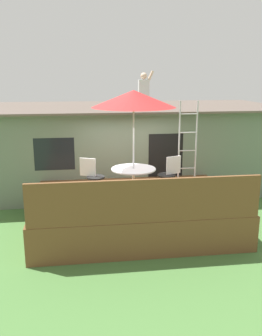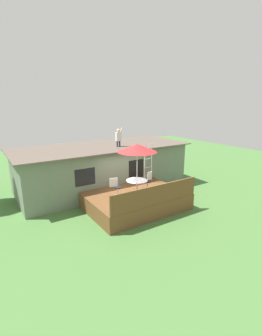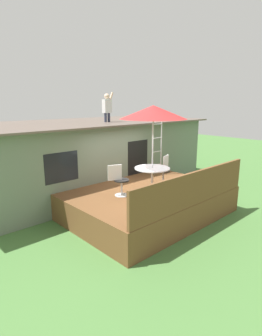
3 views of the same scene
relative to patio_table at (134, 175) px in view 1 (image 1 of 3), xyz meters
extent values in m
plane|color=#477538|center=(0.05, 0.24, -1.39)|extent=(40.00, 40.00, 0.00)
cube|color=slate|center=(0.05, 3.84, -0.07)|extent=(10.00, 4.00, 2.62)
cube|color=#66564C|center=(0.05, 3.84, 1.27)|extent=(10.50, 4.50, 0.06)
cube|color=black|center=(-1.94, 1.85, 0.16)|extent=(1.10, 0.03, 0.90)
cube|color=black|center=(1.20, 1.85, -0.34)|extent=(1.00, 0.03, 2.00)
cube|color=brown|center=(0.05, 0.24, -0.99)|extent=(4.79, 3.52, 0.80)
cube|color=brown|center=(0.05, -1.47, -0.14)|extent=(4.69, 0.08, 0.90)
cylinder|color=silver|center=(0.00, 0.00, -0.57)|extent=(0.48, 0.48, 0.03)
cylinder|color=silver|center=(0.00, 0.00, -0.22)|extent=(0.07, 0.07, 0.71)
cylinder|color=silver|center=(0.00, 0.00, 0.14)|extent=(1.04, 1.04, 0.03)
cylinder|color=silver|center=(0.00, 0.00, 0.61)|extent=(0.04, 0.04, 2.40)
cone|color=red|center=(0.00, 0.00, 1.76)|extent=(1.90, 1.90, 0.38)
cylinder|color=silver|center=(1.45, 1.35, 0.51)|extent=(0.04, 0.04, 2.20)
cylinder|color=silver|center=(1.93, 1.35, 0.51)|extent=(0.04, 0.04, 2.20)
cylinder|color=silver|center=(1.69, 1.35, -0.24)|extent=(0.48, 0.03, 0.03)
cylinder|color=silver|center=(1.69, 1.35, 0.26)|extent=(0.48, 0.03, 0.03)
cylinder|color=silver|center=(1.69, 1.35, 0.76)|extent=(0.48, 0.03, 0.03)
cylinder|color=silver|center=(1.69, 1.35, 1.26)|extent=(0.48, 0.03, 0.03)
cylinder|color=#33384C|center=(0.67, 3.06, 1.47)|extent=(0.10, 0.10, 0.34)
cylinder|color=#33384C|center=(0.83, 3.06, 1.47)|extent=(0.10, 0.10, 0.34)
cube|color=silver|center=(0.75, 3.06, 1.89)|extent=(0.32, 0.20, 0.50)
sphere|color=beige|center=(0.75, 3.06, 2.25)|extent=(0.20, 0.20, 0.20)
cylinder|color=beige|center=(0.93, 3.06, 2.19)|extent=(0.26, 0.08, 0.44)
cylinder|color=silver|center=(-0.87, 0.37, -0.58)|extent=(0.40, 0.40, 0.02)
cylinder|color=silver|center=(-0.87, 0.37, -0.36)|extent=(0.06, 0.06, 0.44)
cylinder|color=black|center=(-0.87, 0.37, -0.13)|extent=(0.44, 0.44, 0.04)
cube|color=silver|center=(-1.06, 0.45, 0.11)|extent=(0.38, 0.19, 0.44)
cylinder|color=silver|center=(0.87, 0.31, -0.58)|extent=(0.40, 0.40, 0.02)
cylinder|color=silver|center=(0.87, 0.31, -0.36)|extent=(0.06, 0.06, 0.44)
cylinder|color=black|center=(0.87, 0.31, -0.13)|extent=(0.44, 0.44, 0.04)
cube|color=silver|center=(1.05, 0.37, 0.11)|extent=(0.39, 0.17, 0.44)
camera|label=1|loc=(-1.19, -8.20, 2.28)|focal=39.18mm
camera|label=2|loc=(-6.44, -9.42, 3.87)|focal=26.20mm
camera|label=3|loc=(-5.81, -5.35, 2.04)|focal=29.52mm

